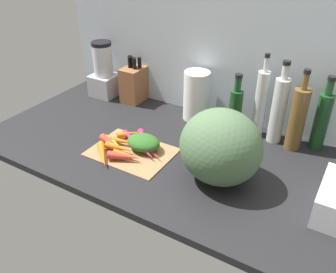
# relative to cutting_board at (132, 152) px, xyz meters

# --- Properties ---
(ground_plane) EXTENTS (1.70, 0.80, 0.03)m
(ground_plane) POSITION_rel_cutting_board_xyz_m (0.17, 0.11, -0.02)
(ground_plane) COLOR black
(wall_back) EXTENTS (1.70, 0.03, 0.60)m
(wall_back) POSITION_rel_cutting_board_xyz_m (0.17, 0.49, 0.30)
(wall_back) COLOR #ADB7C1
(wall_back) RESTS_ON ground_plane
(cutting_board) EXTENTS (0.33, 0.25, 0.01)m
(cutting_board) POSITION_rel_cutting_board_xyz_m (0.00, 0.00, 0.00)
(cutting_board) COLOR #997047
(cutting_board) RESTS_ON ground_plane
(carrot_0) EXTENTS (0.12, 0.07, 0.02)m
(carrot_0) POSITION_rel_cutting_board_xyz_m (-0.07, -0.01, 0.02)
(carrot_0) COLOR orange
(carrot_0) RESTS_ON cutting_board
(carrot_1) EXTENTS (0.13, 0.05, 0.03)m
(carrot_1) POSITION_rel_cutting_board_xyz_m (-0.04, -0.03, 0.02)
(carrot_1) COLOR orange
(carrot_1) RESTS_ON cutting_board
(carrot_2) EXTENTS (0.14, 0.08, 0.04)m
(carrot_2) POSITION_rel_cutting_board_xyz_m (0.02, -0.07, 0.02)
(carrot_2) COLOR red
(carrot_2) RESTS_ON cutting_board
(carrot_3) EXTENTS (0.16, 0.08, 0.02)m
(carrot_3) POSITION_rel_cutting_board_xyz_m (0.07, 0.03, 0.01)
(carrot_3) COLOR red
(carrot_3) RESTS_ON cutting_board
(carrot_4) EXTENTS (0.12, 0.04, 0.03)m
(carrot_4) POSITION_rel_cutting_board_xyz_m (0.02, -0.05, 0.02)
(carrot_4) COLOR orange
(carrot_4) RESTS_ON cutting_board
(carrot_5) EXTENTS (0.16, 0.06, 0.03)m
(carrot_5) POSITION_rel_cutting_board_xyz_m (-0.06, 0.02, 0.02)
(carrot_5) COLOR orange
(carrot_5) RESTS_ON cutting_board
(carrot_6) EXTENTS (0.14, 0.07, 0.03)m
(carrot_6) POSITION_rel_cutting_board_xyz_m (-0.09, -0.02, 0.02)
(carrot_6) COLOR red
(carrot_6) RESTS_ON cutting_board
(carrot_7) EXTENTS (0.13, 0.12, 0.03)m
(carrot_7) POSITION_rel_cutting_board_xyz_m (0.01, 0.07, 0.02)
(carrot_7) COLOR #B2264C
(carrot_7) RESTS_ON cutting_board
(carrot_8) EXTENTS (0.13, 0.13, 0.03)m
(carrot_8) POSITION_rel_cutting_board_xyz_m (-0.07, -0.10, 0.02)
(carrot_8) COLOR orange
(carrot_8) RESTS_ON cutting_board
(carrot_9) EXTENTS (0.13, 0.09, 0.03)m
(carrot_9) POSITION_rel_cutting_board_xyz_m (-0.04, 0.06, 0.02)
(carrot_9) COLOR #B2264C
(carrot_9) RESTS_ON cutting_board
(carrot_10) EXTENTS (0.16, 0.11, 0.04)m
(carrot_10) POSITION_rel_cutting_board_xyz_m (0.05, 0.02, 0.02)
(carrot_10) COLOR #B2264C
(carrot_10) RESTS_ON cutting_board
(carrot_11) EXTENTS (0.10, 0.11, 0.03)m
(carrot_11) POSITION_rel_cutting_board_xyz_m (-0.07, 0.09, 0.02)
(carrot_11) COLOR orange
(carrot_11) RESTS_ON cutting_board
(carrot_greens_pile) EXTENTS (0.14, 0.11, 0.06)m
(carrot_greens_pile) POSITION_rel_cutting_board_xyz_m (0.03, 0.04, 0.03)
(carrot_greens_pile) COLOR #2D6023
(carrot_greens_pile) RESTS_ON cutting_board
(winter_squash) EXTENTS (0.30, 0.27, 0.28)m
(winter_squash) POSITION_rel_cutting_board_xyz_m (0.38, 0.02, 0.14)
(winter_squash) COLOR #4C6B47
(winter_squash) RESTS_ON ground_plane
(knife_block) EXTENTS (0.10, 0.14, 0.23)m
(knife_block) POSITION_rel_cutting_board_xyz_m (-0.28, 0.42, 0.09)
(knife_block) COLOR brown
(knife_block) RESTS_ON ground_plane
(blender_appliance) EXTENTS (0.13, 0.13, 0.29)m
(blender_appliance) POSITION_rel_cutting_board_xyz_m (-0.46, 0.39, 0.12)
(blender_appliance) COLOR #B2B2B7
(blender_appliance) RESTS_ON ground_plane
(paper_towel_roll) EXTENTS (0.12, 0.12, 0.23)m
(paper_towel_roll) POSITION_rel_cutting_board_xyz_m (0.09, 0.40, 0.11)
(paper_towel_roll) COLOR white
(paper_towel_roll) RESTS_ON ground_plane
(bottle_0) EXTENTS (0.06, 0.06, 0.27)m
(bottle_0) POSITION_rel_cutting_board_xyz_m (0.29, 0.38, 0.11)
(bottle_0) COLOR #19421E
(bottle_0) RESTS_ON ground_plane
(bottle_1) EXTENTS (0.05, 0.05, 0.37)m
(bottle_1) POSITION_rel_cutting_board_xyz_m (0.39, 0.40, 0.15)
(bottle_1) COLOR silver
(bottle_1) RESTS_ON ground_plane
(bottle_2) EXTENTS (0.06, 0.06, 0.36)m
(bottle_2) POSITION_rel_cutting_board_xyz_m (0.47, 0.39, 0.15)
(bottle_2) COLOR silver
(bottle_2) RESTS_ON ground_plane
(bottle_3) EXTENTS (0.07, 0.07, 0.35)m
(bottle_3) POSITION_rel_cutting_board_xyz_m (0.56, 0.38, 0.14)
(bottle_3) COLOR brown
(bottle_3) RESTS_ON ground_plane
(bottle_4) EXTENTS (0.06, 0.06, 0.32)m
(bottle_4) POSITION_rel_cutting_board_xyz_m (0.64, 0.43, 0.13)
(bottle_4) COLOR #19421E
(bottle_4) RESTS_ON ground_plane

